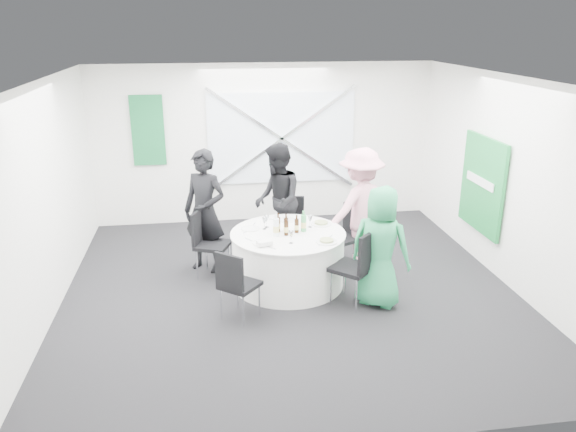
{
  "coord_description": "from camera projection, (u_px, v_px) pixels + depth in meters",
  "views": [
    {
      "loc": [
        -1.06,
        -6.79,
        3.46
      ],
      "look_at": [
        0.0,
        0.2,
        1.0
      ],
      "focal_mm": 35.0,
      "sensor_mm": 36.0,
      "label": 1
    }
  ],
  "objects": [
    {
      "name": "person_man_back_left",
      "position": [
        205.0,
        211.0,
        8.01
      ],
      "size": [
        0.78,
        0.71,
        1.79
      ],
      "primitive_type": "imported",
      "rotation": [
        0.0,
        0.0,
        -0.56
      ],
      "color": "black",
      "rests_on": "floor"
    },
    {
      "name": "person_woman_pink",
      "position": [
        360.0,
        208.0,
        8.18
      ],
      "size": [
        1.26,
        0.96,
        1.77
      ],
      "primitive_type": "imported",
      "rotation": [
        0.0,
        0.0,
        -2.71
      ],
      "color": "#F7A0B6",
      "rests_on": "floor"
    },
    {
      "name": "banquet_table",
      "position": [
        288.0,
        259.0,
        7.69
      ],
      "size": [
        1.56,
        1.56,
        0.76
      ],
      "color": "silver",
      "rests_on": "floor"
    },
    {
      "name": "wine_glass_c",
      "position": [
        266.0,
        219.0,
        7.73
      ],
      "size": [
        0.07,
        0.07,
        0.17
      ],
      "color": "white",
      "rests_on": "banquet_table"
    },
    {
      "name": "green_banner",
      "position": [
        148.0,
        131.0,
        9.55
      ],
      "size": [
        0.55,
        0.04,
        1.2
      ],
      "primitive_type": "cube",
      "color": "#146635",
      "rests_on": "wall_back"
    },
    {
      "name": "knife_a",
      "position": [
        330.0,
        237.0,
        7.42
      ],
      "size": [
        0.11,
        0.12,
        0.01
      ],
      "primitive_type": "cube",
      "rotation": [
        0.0,
        0.0,
        -0.73
      ],
      "color": "silver",
      "rests_on": "banquet_table"
    },
    {
      "name": "person_woman_green",
      "position": [
        380.0,
        247.0,
        7.02
      ],
      "size": [
        0.92,
        0.85,
        1.57
      ],
      "primitive_type": "imported",
      "rotation": [
        0.0,
        0.0,
        2.53
      ],
      "color": "#29965D",
      "rests_on": "floor"
    },
    {
      "name": "knife_d",
      "position": [
        271.0,
        248.0,
        7.06
      ],
      "size": [
        0.11,
        0.12,
        0.01
      ],
      "primitive_type": "cube",
      "rotation": [
        0.0,
        0.0,
        -2.39
      ],
      "color": "silver",
      "rests_on": "banquet_table"
    },
    {
      "name": "fork_a",
      "position": [
        321.0,
        244.0,
        7.19
      ],
      "size": [
        0.1,
        0.13,
        0.01
      ],
      "primitive_type": "cube",
      "rotation": [
        0.0,
        0.0,
        -0.61
      ],
      "color": "silver",
      "rests_on": "banquet_table"
    },
    {
      "name": "person_man_back",
      "position": [
        277.0,
        201.0,
        8.55
      ],
      "size": [
        0.47,
        0.85,
        1.75
      ],
      "primitive_type": "imported",
      "rotation": [
        0.0,
        0.0,
        -1.57
      ],
      "color": "black",
      "rests_on": "floor"
    },
    {
      "name": "green_water_bottle",
      "position": [
        304.0,
        223.0,
        7.59
      ],
      "size": [
        0.08,
        0.08,
        0.29
      ],
      "color": "#3EA255",
      "rests_on": "banquet_table"
    },
    {
      "name": "window_panel",
      "position": [
        281.0,
        138.0,
        9.95
      ],
      "size": [
        2.6,
        0.03,
        1.6
      ],
      "primitive_type": "cube",
      "color": "silver",
      "rests_on": "wall_back"
    },
    {
      "name": "chair_front_right",
      "position": [
        358.0,
        262.0,
        7.04
      ],
      "size": [
        0.65,
        0.65,
        1.02
      ],
      "rotation": [
        0.0,
        0.0,
        3.95
      ],
      "color": "black",
      "rests_on": "floor"
    },
    {
      "name": "plate_back_right",
      "position": [
        321.0,
        223.0,
        7.88
      ],
      "size": [
        0.28,
        0.28,
        0.04
      ],
      "color": "white",
      "rests_on": "banquet_table"
    },
    {
      "name": "plate_back",
      "position": [
        287.0,
        220.0,
        8.04
      ],
      "size": [
        0.25,
        0.25,
        0.01
      ],
      "color": "white",
      "rests_on": "banquet_table"
    },
    {
      "name": "green_sign",
      "position": [
        482.0,
        184.0,
        8.21
      ],
      "size": [
        0.05,
        1.2,
        1.4
      ],
      "primitive_type": "cube",
      "color": "#178136",
      "rests_on": "wall_right"
    },
    {
      "name": "beer_bottle_b",
      "position": [
        286.0,
        225.0,
        7.6
      ],
      "size": [
        0.06,
        0.06,
        0.25
      ],
      "color": "#331B09",
      "rests_on": "banquet_table"
    },
    {
      "name": "wall_left",
      "position": [
        44.0,
        202.0,
        6.75
      ],
      "size": [
        0.0,
        6.0,
        6.0
      ],
      "primitive_type": "plane",
      "rotation": [
        1.57,
        0.0,
        1.57
      ],
      "color": "white",
      "rests_on": "floor"
    },
    {
      "name": "plate_back_left",
      "position": [
        250.0,
        229.0,
        7.7
      ],
      "size": [
        0.25,
        0.25,
        0.01
      ],
      "color": "white",
      "rests_on": "banquet_table"
    },
    {
      "name": "fork_d",
      "position": [
        248.0,
        239.0,
        7.33
      ],
      "size": [
        0.1,
        0.13,
        0.01
      ],
      "primitive_type": "cube",
      "rotation": [
        0.0,
        0.0,
        -2.54
      ],
      "color": "silver",
      "rests_on": "banquet_table"
    },
    {
      "name": "wine_glass_b",
      "position": [
        291.0,
        234.0,
        7.17
      ],
      "size": [
        0.07,
        0.07,
        0.17
      ],
      "color": "white",
      "rests_on": "banquet_table"
    },
    {
      "name": "wall_front",
      "position": [
        349.0,
        301.0,
        4.37
      ],
      "size": [
        6.0,
        0.0,
        6.0
      ],
      "primitive_type": "plane",
      "rotation": [
        -1.57,
        0.0,
        0.0
      ],
      "color": "white",
      "rests_on": "floor"
    },
    {
      "name": "chair_back_right",
      "position": [
        347.0,
        231.0,
        8.23
      ],
      "size": [
        0.57,
        0.57,
        0.93
      ],
      "rotation": [
        0.0,
        0.0,
        -1.09
      ],
      "color": "black",
      "rests_on": "floor"
    },
    {
      "name": "beer_bottle_a",
      "position": [
        278.0,
        225.0,
        7.57
      ],
      "size": [
        0.06,
        0.06,
        0.26
      ],
      "color": "#331B09",
      "rests_on": "banquet_table"
    },
    {
      "name": "beer_bottle_c",
      "position": [
        297.0,
        226.0,
        7.55
      ],
      "size": [
        0.06,
        0.06,
        0.25
      ],
      "color": "#331B09",
      "rests_on": "banquet_table"
    },
    {
      "name": "fork_c",
      "position": [
        254.0,
        225.0,
        7.87
      ],
      "size": [
        0.08,
        0.14,
        0.01
      ],
      "primitive_type": "cube",
      "rotation": [
        0.0,
        0.0,
        2.71
      ],
      "color": "silver",
      "rests_on": "banquet_table"
    },
    {
      "name": "window_brace_a",
      "position": [
        282.0,
        139.0,
        9.91
      ],
      "size": [
        2.63,
        0.05,
        1.84
      ],
      "primitive_type": "cube",
      "rotation": [
        0.0,
        0.97,
        0.0
      ],
      "color": "silver",
      "rests_on": "window_panel"
    },
    {
      "name": "chair_front_left",
      "position": [
        236.0,
        281.0,
        6.69
      ],
      "size": [
        0.58,
        0.58,
        0.91
      ],
      "rotation": [
        0.0,
        0.0,
        2.44
      ],
      "color": "black",
      "rests_on": "floor"
    },
    {
      "name": "knife_b",
      "position": [
        274.0,
        219.0,
        8.08
      ],
      "size": [
        0.15,
        0.03,
        0.01
      ],
      "primitive_type": "cube",
      "rotation": [
        0.0,
        0.0,
        1.47
      ],
      "color": "silver",
      "rests_on": "banquet_table"
    },
    {
      "name": "wall_right",
      "position": [
        509.0,
        182.0,
        7.6
      ],
      "size": [
        0.0,
        6.0,
        6.0
      ],
      "primitive_type": "plane",
      "rotation": [
        1.57,
        0.0,
        -1.57
      ],
      "color": "white",
      "rests_on": "floor"
    },
    {
      "name": "floor",
      "position": [
        290.0,
        290.0,
        7.63
      ],
      "size": [
        6.0,
        6.0,
        0.0
      ],
      "primitive_type": "plane",
      "color": "black",
      "rests_on": "ground"
    },
    {
      "name": "chair_back",
      "position": [
        292.0,
        221.0,
        8.75
      ],
      "size": [
        0.47,
        0.48,
        0.89
      ],
      "rotation": [
        0.0,
        0.0,
        -0.2
      ],
      "color": "black",
      "rests_on": "floor"
    },
    {
      "name": "wall_back",
      "position": [
        265.0,
        144.0,
        9.97
      ],
      "size": [
        6.0,
        0.0,
        6.0
      ],
      "primitive_type": "plane",
      "rotation": [
        1.57,
        0.0,
        0.0
      ],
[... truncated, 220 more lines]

